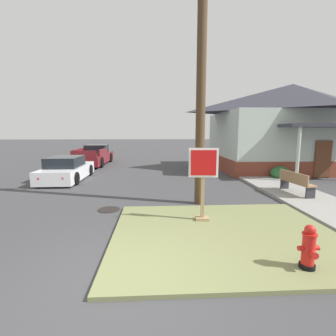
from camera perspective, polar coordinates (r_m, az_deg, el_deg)
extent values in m
plane|color=#3D3D3F|center=(4.61, -10.46, -24.76)|extent=(160.00, 160.00, 0.00)
cube|color=olive|center=(6.32, 13.17, -14.80)|extent=(5.43, 4.45, 0.08)
cube|color=gray|center=(11.28, 26.96, -5.03)|extent=(2.20, 15.63, 0.12)
cylinder|color=black|center=(5.35, 29.76, -19.26)|extent=(0.28, 0.28, 0.08)
cylinder|color=red|center=(5.22, 30.02, -16.19)|extent=(0.22, 0.22, 0.55)
cylinder|color=red|center=(5.11, 30.27, -13.23)|extent=(0.25, 0.25, 0.03)
sphere|color=red|center=(5.09, 30.33, -12.44)|extent=(0.19, 0.19, 0.19)
cube|color=red|center=(5.06, 30.39, -11.70)|extent=(0.04, 0.04, 0.04)
cylinder|color=red|center=(5.13, 28.59, -16.17)|extent=(0.08, 0.09, 0.09)
cylinder|color=red|center=(5.29, 31.46, -15.65)|extent=(0.08, 0.09, 0.09)
cylinder|color=red|center=(5.11, 31.02, -17.09)|extent=(0.12, 0.09, 0.12)
cube|color=#A3845B|center=(6.74, 8.16, -4.13)|extent=(0.10, 0.10, 1.94)
cube|color=#A3845B|center=(7.00, 8.00, -11.60)|extent=(0.38, 0.31, 0.08)
cube|color=white|center=(6.58, 8.33, 1.22)|extent=(0.80, 0.08, 0.80)
cube|color=red|center=(6.57, 8.34, 1.20)|extent=(0.68, 0.07, 0.68)
cylinder|color=black|center=(8.26, -13.70, -9.44)|extent=(0.70, 0.70, 0.02)
cube|color=silver|center=(13.88, -22.52, -0.89)|extent=(1.78, 4.23, 0.64)
cube|color=black|center=(13.61, -22.94, 1.29)|extent=(1.52, 1.95, 0.56)
cylinder|color=black|center=(15.40, -23.83, -0.48)|extent=(0.22, 0.62, 0.62)
cylinder|color=black|center=(14.90, -17.86, -0.45)|extent=(0.22, 0.62, 0.62)
cylinder|color=black|center=(13.01, -27.82, -2.27)|extent=(0.22, 0.62, 0.62)
cylinder|color=black|center=(12.42, -20.85, -2.31)|extent=(0.22, 0.62, 0.62)
sphere|color=white|center=(15.98, -21.92, 0.51)|extent=(0.14, 0.14, 0.14)
sphere|color=red|center=(12.18, -28.05, -2.20)|extent=(0.12, 0.12, 0.12)
sphere|color=white|center=(15.67, -18.27, 0.55)|extent=(0.14, 0.14, 0.14)
sphere|color=red|center=(11.78, -23.39, -2.23)|extent=(0.12, 0.12, 0.12)
cube|color=maroon|center=(19.69, -16.83, 2.24)|extent=(1.96, 5.55, 0.68)
cube|color=black|center=(20.38, -16.36, 4.26)|extent=(1.67, 1.46, 0.68)
cube|color=maroon|center=(18.97, -20.22, 3.55)|extent=(0.14, 2.32, 0.44)
cube|color=maroon|center=(18.49, -15.00, 3.67)|extent=(0.14, 2.32, 0.44)
cube|color=maroon|center=(17.04, -19.20, 3.11)|extent=(1.68, 0.13, 0.44)
cylinder|color=black|center=(21.52, -17.96, 2.37)|extent=(0.27, 0.76, 0.76)
cylinder|color=black|center=(21.11, -13.39, 2.44)|extent=(0.27, 0.76, 0.76)
cylinder|color=black|center=(18.38, -20.74, 1.25)|extent=(0.27, 0.76, 0.76)
cylinder|color=black|center=(17.90, -15.44, 1.32)|extent=(0.27, 0.76, 0.76)
cube|color=#93704C|center=(10.79, 27.96, -2.96)|extent=(0.55, 1.72, 0.06)
cube|color=#93704C|center=(10.65, 27.25, -1.85)|extent=(0.20, 1.69, 0.38)
cube|color=#2D2D33|center=(10.25, 30.38, -5.04)|extent=(0.36, 0.09, 0.41)
cube|color=#2D2D33|center=(11.45, 25.63, -3.39)|extent=(0.36, 0.09, 0.41)
cylinder|color=#4C3823|center=(8.63, 7.81, 21.23)|extent=(0.32, 0.32, 8.86)
cube|color=brown|center=(18.67, 26.21, 1.25)|extent=(9.63, 6.92, 0.90)
cube|color=#B2C1B7|center=(18.56, 26.60, 7.04)|extent=(9.43, 6.78, 2.87)
pyramid|color=#33333D|center=(18.69, 27.09, 14.30)|extent=(10.11, 7.27, 1.86)
cube|color=#33333D|center=(15.08, 34.58, 8.20)|extent=(5.29, 1.40, 0.16)
cylinder|color=#B2C1B7|center=(13.44, 28.16, 2.78)|extent=(0.16, 0.16, 2.83)
cube|color=brown|center=(15.69, 32.53, 1.79)|extent=(0.90, 0.06, 2.00)
ellipsoid|color=#296331|center=(14.20, 24.79, -1.08)|extent=(0.99, 0.99, 0.70)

